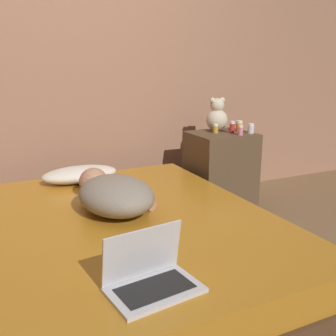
{
  "coord_description": "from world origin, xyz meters",
  "views": [
    {
      "loc": [
        -0.67,
        -1.95,
        1.22
      ],
      "look_at": [
        0.39,
        0.25,
        0.57
      ],
      "focal_mm": 42.0,
      "sensor_mm": 36.0,
      "label": 1
    }
  ],
  "objects_px": {
    "bottle_red": "(232,127)",
    "bottle_pink": "(241,130)",
    "bottle_orange": "(239,126)",
    "pillow": "(80,174)",
    "laptop": "(150,276)",
    "bottle_clear": "(251,129)",
    "teddy_bear": "(217,116)",
    "bottle_amber": "(216,129)",
    "person_lying": "(114,193)"
  },
  "relations": [
    {
      "from": "bottle_red",
      "to": "bottle_pink",
      "type": "bearing_deg",
      "value": -90.4
    },
    {
      "from": "bottle_orange",
      "to": "bottle_red",
      "type": "bearing_deg",
      "value": -155.54
    },
    {
      "from": "bottle_red",
      "to": "bottle_pink",
      "type": "height_order",
      "value": "bottle_red"
    },
    {
      "from": "pillow",
      "to": "bottle_red",
      "type": "relative_size",
      "value": 5.56
    },
    {
      "from": "laptop",
      "to": "bottle_clear",
      "type": "bearing_deg",
      "value": 35.32
    },
    {
      "from": "bottle_orange",
      "to": "bottle_clear",
      "type": "bearing_deg",
      "value": -78.28
    },
    {
      "from": "bottle_red",
      "to": "bottle_pink",
      "type": "relative_size",
      "value": 1.21
    },
    {
      "from": "pillow",
      "to": "teddy_bear",
      "type": "distance_m",
      "value": 1.24
    },
    {
      "from": "pillow",
      "to": "teddy_bear",
      "type": "height_order",
      "value": "teddy_bear"
    },
    {
      "from": "bottle_orange",
      "to": "bottle_pink",
      "type": "bearing_deg",
      "value": -122.4
    },
    {
      "from": "teddy_bear",
      "to": "bottle_clear",
      "type": "bearing_deg",
      "value": -51.62
    },
    {
      "from": "laptop",
      "to": "bottle_amber",
      "type": "xyz_separation_m",
      "value": [
        1.21,
        1.47,
        0.26
      ]
    },
    {
      "from": "laptop",
      "to": "teddy_bear",
      "type": "bearing_deg",
      "value": 43.63
    },
    {
      "from": "teddy_bear",
      "to": "bottle_orange",
      "type": "distance_m",
      "value": 0.2
    },
    {
      "from": "bottle_amber",
      "to": "laptop",
      "type": "bearing_deg",
      "value": -129.47
    },
    {
      "from": "bottle_pink",
      "to": "bottle_clear",
      "type": "distance_m",
      "value": 0.14
    },
    {
      "from": "bottle_red",
      "to": "bottle_amber",
      "type": "height_order",
      "value": "bottle_red"
    },
    {
      "from": "bottle_red",
      "to": "bottle_clear",
      "type": "xyz_separation_m",
      "value": [
        0.13,
        -0.08,
        -0.01
      ]
    },
    {
      "from": "bottle_red",
      "to": "bottle_amber",
      "type": "bearing_deg",
      "value": 157.82
    },
    {
      "from": "pillow",
      "to": "bottle_red",
      "type": "distance_m",
      "value": 1.28
    },
    {
      "from": "teddy_bear",
      "to": "bottle_amber",
      "type": "relative_size",
      "value": 3.71
    },
    {
      "from": "laptop",
      "to": "bottle_amber",
      "type": "height_order",
      "value": "bottle_amber"
    },
    {
      "from": "pillow",
      "to": "laptop",
      "type": "xyz_separation_m",
      "value": [
        -0.09,
        -1.5,
        -0.01
      ]
    },
    {
      "from": "bottle_pink",
      "to": "bottle_amber",
      "type": "xyz_separation_m",
      "value": [
        -0.13,
        0.17,
        -0.0
      ]
    },
    {
      "from": "person_lying",
      "to": "laptop",
      "type": "relative_size",
      "value": 1.98
    },
    {
      "from": "bottle_pink",
      "to": "bottle_clear",
      "type": "bearing_deg",
      "value": 17.0
    },
    {
      "from": "person_lying",
      "to": "teddy_bear",
      "type": "distance_m",
      "value": 1.39
    },
    {
      "from": "bottle_red",
      "to": "bottle_pink",
      "type": "distance_m",
      "value": 0.12
    },
    {
      "from": "bottle_pink",
      "to": "teddy_bear",
      "type": "bearing_deg",
      "value": 101.01
    },
    {
      "from": "bottle_amber",
      "to": "bottle_orange",
      "type": "relative_size",
      "value": 0.85
    },
    {
      "from": "laptop",
      "to": "bottle_amber",
      "type": "relative_size",
      "value": 4.86
    },
    {
      "from": "bottle_red",
      "to": "bottle_orange",
      "type": "xyz_separation_m",
      "value": [
        0.1,
        0.05,
        -0.0
      ]
    },
    {
      "from": "bottle_clear",
      "to": "person_lying",
      "type": "bearing_deg",
      "value": -159.95
    },
    {
      "from": "bottle_red",
      "to": "pillow",
      "type": "bearing_deg",
      "value": 176.19
    },
    {
      "from": "laptop",
      "to": "pillow",
      "type": "bearing_deg",
      "value": 79.5
    },
    {
      "from": "person_lying",
      "to": "bottle_pink",
      "type": "height_order",
      "value": "bottle_pink"
    },
    {
      "from": "person_lying",
      "to": "bottle_orange",
      "type": "height_order",
      "value": "bottle_orange"
    },
    {
      "from": "teddy_bear",
      "to": "bottle_red",
      "type": "bearing_deg",
      "value": -70.78
    },
    {
      "from": "person_lying",
      "to": "bottle_clear",
      "type": "xyz_separation_m",
      "value": [
        1.33,
        0.49,
        0.22
      ]
    },
    {
      "from": "bottle_pink",
      "to": "laptop",
      "type": "bearing_deg",
      "value": -135.79
    },
    {
      "from": "bottle_clear",
      "to": "bottle_pink",
      "type": "bearing_deg",
      "value": -163.0
    },
    {
      "from": "pillow",
      "to": "person_lying",
      "type": "xyz_separation_m",
      "value": [
        0.05,
        -0.65,
        0.04
      ]
    },
    {
      "from": "person_lying",
      "to": "laptop",
      "type": "height_order",
      "value": "laptop"
    },
    {
      "from": "bottle_clear",
      "to": "bottle_amber",
      "type": "height_order",
      "value": "bottle_clear"
    },
    {
      "from": "person_lying",
      "to": "bottle_amber",
      "type": "height_order",
      "value": "bottle_amber"
    },
    {
      "from": "pillow",
      "to": "bottle_orange",
      "type": "height_order",
      "value": "bottle_orange"
    },
    {
      "from": "bottle_clear",
      "to": "pillow",
      "type": "bearing_deg",
      "value": 173.35
    },
    {
      "from": "bottle_red",
      "to": "bottle_clear",
      "type": "height_order",
      "value": "bottle_red"
    },
    {
      "from": "bottle_pink",
      "to": "bottle_clear",
      "type": "height_order",
      "value": "same"
    },
    {
      "from": "pillow",
      "to": "bottle_amber",
      "type": "height_order",
      "value": "bottle_amber"
    }
  ]
}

